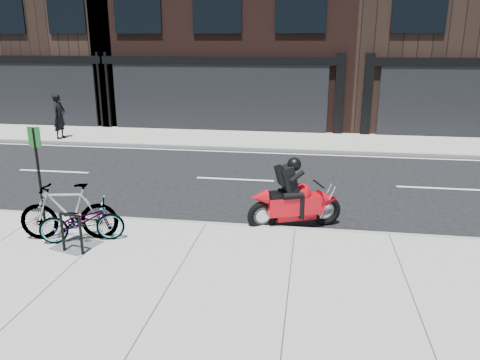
% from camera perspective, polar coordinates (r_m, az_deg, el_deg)
% --- Properties ---
extents(ground, '(120.00, 120.00, 0.00)m').
position_cam_1_polar(ground, '(12.51, -2.13, -2.51)').
color(ground, black).
rests_on(ground, ground).
extents(sidewalk_near, '(60.00, 6.00, 0.13)m').
position_cam_1_polar(sidewalk_near, '(8.06, -9.03, -13.63)').
color(sidewalk_near, gray).
rests_on(sidewalk_near, ground).
extents(sidewalk_far, '(60.00, 3.50, 0.13)m').
position_cam_1_polar(sidewalk_far, '(19.89, 2.09, 4.92)').
color(sidewalk_far, gray).
rests_on(sidewalk_far, ground).
extents(building_midwest, '(10.00, 10.00, 12.00)m').
position_cam_1_polar(building_midwest, '(29.80, -21.04, 19.25)').
color(building_midwest, black).
rests_on(building_midwest, ground).
extents(bike_rack, '(0.48, 0.14, 0.82)m').
position_cam_1_polar(bike_rack, '(9.59, -19.89, -5.74)').
color(bike_rack, black).
rests_on(bike_rack, sidewalk_near).
extents(bicycle_front, '(1.78, 1.12, 0.88)m').
position_cam_1_polar(bicycle_front, '(10.08, -18.71, -4.77)').
color(bicycle_front, gray).
rests_on(bicycle_front, sidewalk_near).
extents(bicycle_rear, '(2.07, 0.93, 1.20)m').
position_cam_1_polar(bicycle_rear, '(10.23, -20.16, -3.66)').
color(bicycle_rear, gray).
rests_on(bicycle_rear, sidewalk_near).
extents(motorcycle, '(2.12, 1.08, 1.66)m').
position_cam_1_polar(motorcycle, '(10.61, 7.23, -2.34)').
color(motorcycle, black).
rests_on(motorcycle, ground).
extents(pedestrian, '(0.49, 0.71, 1.88)m').
position_cam_1_polar(pedestrian, '(21.12, -21.18, 7.28)').
color(pedestrian, black).
rests_on(pedestrian, sidewalk_far).
extents(utility_grate, '(0.93, 0.93, 0.02)m').
position_cam_1_polar(utility_grate, '(10.08, -19.29, -7.50)').
color(utility_grate, '#545457').
rests_on(utility_grate, sidewalk_near).
extents(sign_post, '(0.30, 0.06, 2.20)m').
position_cam_1_polar(sign_post, '(11.14, -23.40, 1.46)').
color(sign_post, black).
rests_on(sign_post, sidewalk_near).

